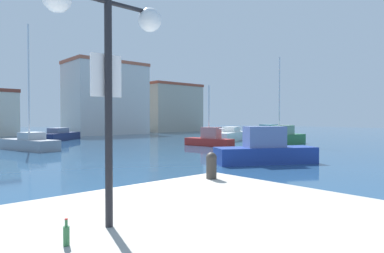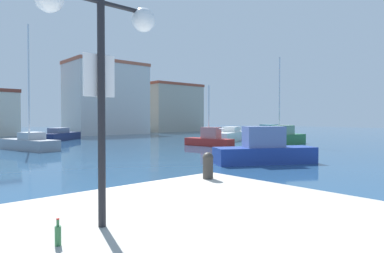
% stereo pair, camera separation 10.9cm
% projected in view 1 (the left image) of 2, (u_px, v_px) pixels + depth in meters
% --- Properties ---
extents(water, '(160.00, 160.00, 0.00)m').
position_uv_depth(water, '(150.00, 144.00, 33.03)').
color(water, navy).
rests_on(water, ground).
extents(lamppost, '(1.66, 0.34, 4.22)m').
position_uv_depth(lamppost, '(108.00, 28.00, 4.35)').
color(lamppost, black).
rests_on(lamppost, pier_quay).
extents(bottle, '(0.07, 0.07, 0.31)m').
position_uv_depth(bottle, '(66.00, 235.00, 3.74)').
color(bottle, '#2D6B3D').
rests_on(bottle, pier_quay).
extents(mooring_bollard, '(0.26, 0.26, 0.63)m').
position_uv_depth(mooring_bollard, '(211.00, 164.00, 7.92)').
color(mooring_bollard, '#38332D').
rests_on(mooring_bollard, pier_quay).
extents(sailboat_red_center_channel, '(2.01, 4.90, 5.55)m').
position_uv_depth(sailboat_red_center_channel, '(209.00, 139.00, 30.52)').
color(sailboat_red_center_channel, '#B22823').
rests_on(sailboat_red_center_channel, water).
extents(sailboat_green_distant_north, '(6.60, 2.02, 8.43)m').
position_uv_depth(sailboat_green_distant_north, '(280.00, 137.00, 32.29)').
color(sailboat_green_distant_north, '#28703D').
rests_on(sailboat_green_distant_north, water).
extents(motorboat_white_mid_harbor, '(7.98, 4.91, 1.58)m').
position_uv_depth(motorboat_white_mid_harbor, '(230.00, 136.00, 37.45)').
color(motorboat_white_mid_harbor, white).
rests_on(motorboat_white_mid_harbor, water).
extents(motorboat_navy_far_right, '(6.21, 5.86, 1.44)m').
position_uv_depth(motorboat_navy_far_right, '(60.00, 135.00, 38.72)').
color(motorboat_navy_far_right, '#19234C').
rests_on(motorboat_navy_far_right, water).
extents(motorboat_blue_far_left, '(5.69, 4.17, 2.06)m').
position_uv_depth(motorboat_blue_far_left, '(265.00, 151.00, 18.54)').
color(motorboat_blue_far_left, '#233D93').
rests_on(motorboat_blue_far_left, water).
extents(motorboat_teal_behind_lamppost, '(2.47, 6.40, 1.77)m').
position_uv_depth(motorboat_teal_behind_lamppost, '(270.00, 134.00, 42.53)').
color(motorboat_teal_behind_lamppost, '#1E707A').
rests_on(motorboat_teal_behind_lamppost, water).
extents(sailboat_grey_distant_east, '(3.08, 6.07, 9.99)m').
position_uv_depth(sailboat_grey_distant_east, '(30.00, 143.00, 26.55)').
color(sailboat_grey_distant_east, gray).
rests_on(sailboat_grey_distant_east, water).
extents(warehouse_block, '(12.08, 7.65, 11.54)m').
position_uv_depth(warehouse_block, '(106.00, 98.00, 53.81)').
color(warehouse_block, beige).
rests_on(warehouse_block, ground).
extents(waterfront_apartments, '(11.42, 8.72, 9.31)m').
position_uv_depth(waterfront_apartments, '(168.00, 108.00, 66.25)').
color(waterfront_apartments, '#B2A893').
rests_on(waterfront_apartments, ground).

